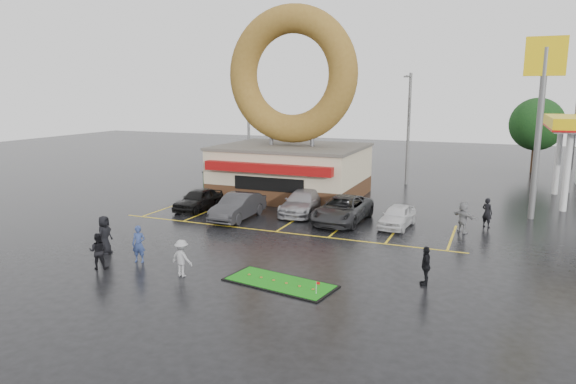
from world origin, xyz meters
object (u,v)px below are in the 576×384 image
at_px(donut_shop, 291,135).
at_px(car_silver, 303,202).
at_px(shell_sign, 542,94).
at_px(person_cameraman, 426,266).
at_px(streetlight_right, 575,129).
at_px(streetlight_mid, 408,126).
at_px(car_white, 397,216).
at_px(car_grey, 343,209).
at_px(car_black, 198,199).
at_px(putting_green, 280,283).
at_px(dumpster, 217,180).
at_px(streetlight_left, 248,123).
at_px(person_blue, 139,244).
at_px(car_dgrey, 238,206).

bearing_deg(donut_shop, car_silver, -60.60).
relative_size(shell_sign, person_cameraman, 6.71).
distance_m(streetlight_right, person_cameraman, 24.90).
xyz_separation_m(streetlight_mid, car_white, (1.92, -13.96, -4.15)).
bearing_deg(car_grey, shell_sign, 28.74).
xyz_separation_m(car_black, putting_green, (10.06, -9.96, -0.66)).
height_order(donut_shop, streetlight_right, donut_shop).
height_order(car_black, dumpster, car_black).
xyz_separation_m(streetlight_left, car_silver, (9.80, -11.92, -4.07)).
distance_m(shell_sign, person_blue, 23.70).
distance_m(donut_shop, car_dgrey, 8.63).
distance_m(shell_sign, dumpster, 23.59).
bearing_deg(shell_sign, car_white, -144.58).
relative_size(car_dgrey, car_silver, 0.94).
bearing_deg(car_black, person_cameraman, -24.79).
bearing_deg(car_black, shell_sign, 18.23).
xyz_separation_m(car_black, car_dgrey, (3.51, -1.17, 0.07)).
bearing_deg(streetlight_mid, putting_green, -91.69).
xyz_separation_m(car_dgrey, car_silver, (3.07, 2.82, -0.05)).
distance_m(streetlight_mid, putting_green, 25.00).
height_order(streetlight_mid, streetlight_right, same).
distance_m(car_silver, dumpster, 10.82).
bearing_deg(car_black, donut_shop, 62.57).
bearing_deg(person_blue, car_white, 32.60).
height_order(streetlight_left, streetlight_mid, same).
relative_size(donut_shop, putting_green, 2.87).
relative_size(streetlight_mid, dumpster, 5.00).
xyz_separation_m(car_grey, person_cameraman, (5.89, -8.41, 0.04)).
bearing_deg(car_grey, car_silver, 161.51).
height_order(car_white, dumpster, dumpster).
bearing_deg(car_white, car_grey, -173.69).
bearing_deg(streetlight_mid, person_cameraman, -78.36).
bearing_deg(streetlight_right, car_white, -123.99).
height_order(donut_shop, putting_green, donut_shop).
relative_size(shell_sign, streetlight_right, 1.18).
xyz_separation_m(car_silver, dumpster, (-9.37, 5.41, -0.07)).
xyz_separation_m(shell_sign, dumpster, (-22.57, 1.41, -6.73)).
relative_size(car_white, putting_green, 0.79).
bearing_deg(car_grey, car_black, -174.48).
height_order(car_grey, putting_green, car_grey).
xyz_separation_m(streetlight_left, car_white, (15.92, -12.96, -4.15)).
bearing_deg(dumpster, donut_shop, -13.26).
relative_size(car_dgrey, dumpster, 2.57).
relative_size(streetlight_right, car_black, 2.20).
xyz_separation_m(donut_shop, car_dgrey, (-0.27, -7.79, -3.70)).
bearing_deg(car_black, streetlight_mid, 55.79).
bearing_deg(person_cameraman, person_blue, -95.79).
bearing_deg(shell_sign, putting_green, -121.91).
xyz_separation_m(car_silver, person_cameraman, (8.82, -9.53, 0.07)).
bearing_deg(dumpster, car_silver, -39.44).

